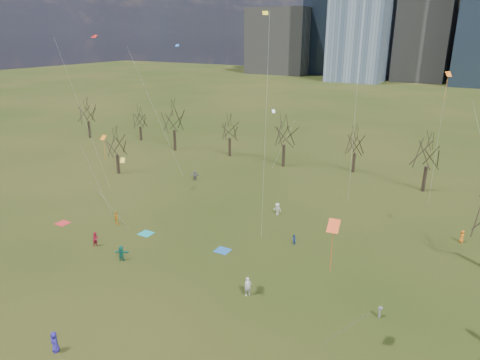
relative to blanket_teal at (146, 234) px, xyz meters
The scene contains 16 objects.
ground 11.96m from the blanket_teal, 32.91° to the right, with size 500.00×500.00×0.00m, color black.
bare_tree_row 32.87m from the blanket_teal, 72.06° to the left, with size 113.04×29.80×9.50m.
blanket_teal is the anchor object (origin of this frame).
blanket_navy 10.40m from the blanket_teal, ahead, with size 1.60×1.50×0.03m, color #235DA7.
blanket_crimson 11.70m from the blanket_teal, 164.80° to the right, with size 1.60×1.50×0.03m, color red.
person_0 20.44m from the blanket_teal, 67.73° to the right, with size 0.85×0.56×1.75m, color #2C2294.
person_1 17.71m from the blanket_teal, 16.62° to the right, with size 0.68×0.45×1.86m, color silver.
person_2 5.97m from the blanket_teal, 118.04° to the right, with size 0.85×0.66×1.75m, color #AE1832.
person_3 28.46m from the blanket_teal, ahead, with size 0.72×0.41×1.11m, color slate.
person_4 5.11m from the blanket_teal, behind, with size 1.01×0.42×1.72m, color orange.
person_5 6.60m from the blanket_teal, 71.03° to the right, with size 1.61×0.51×1.73m, color #1A7766.
person_8 17.85m from the blanket_teal, 21.01° to the left, with size 0.60×0.47×1.23m, color #243F9F.
person_9 17.44m from the blanket_teal, 49.10° to the left, with size 1.07×0.62×1.66m, color white.
person_11 20.15m from the blanket_teal, 108.35° to the left, with size 1.55×0.49×1.67m, color slate.
person_12 37.33m from the blanket_teal, 26.42° to the left, with size 0.74×0.48×1.51m, color orange.
kites_airborne 19.90m from the blanket_teal, 31.09° to the left, with size 51.49×45.53×33.39m.
Camera 1 is at (23.28, -28.50, 23.25)m, focal length 32.00 mm.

